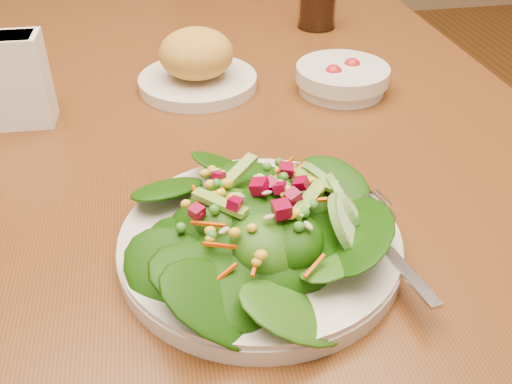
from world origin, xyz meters
The scene contains 6 objects.
dining_table centered at (0.00, 0.00, 0.65)m, with size 0.90×1.40×0.75m.
chair_far centered at (0.20, 0.84, 0.50)m, with size 0.48×0.48×0.95m.
salad_plate centered at (0.01, -0.35, 0.78)m, with size 0.28×0.27×0.08m.
bread_plate centered at (-0.02, 0.04, 0.79)m, with size 0.18×0.18×0.09m.
tomato_bowl centered at (0.19, -0.01, 0.77)m, with size 0.14×0.14×0.05m.
napkin_holder centered at (-0.27, -0.02, 0.81)m, with size 0.10×0.06×0.12m.
Camera 1 is at (-0.08, -0.76, 1.12)m, focal length 40.00 mm.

